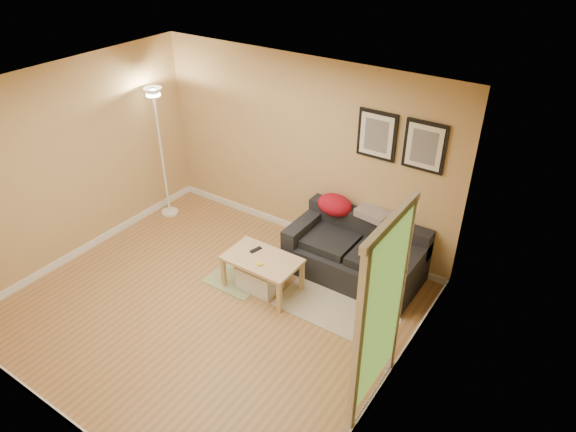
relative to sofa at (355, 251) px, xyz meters
The scene contains 25 objects.
floor 1.94m from the sofa, 126.35° to the right, with size 4.50×4.50×0.00m, color #AA7A48.
ceiling 2.93m from the sofa, 126.35° to the right, with size 4.50×4.50×0.00m, color white.
wall_back 1.53m from the sofa, 157.34° to the left, with size 4.50×4.50×0.00m, color tan.
wall_front 3.82m from the sofa, 107.69° to the right, with size 4.50×4.50×0.00m, color tan.
wall_left 3.82m from the sofa, 155.62° to the right, with size 4.00×4.00×0.00m, color tan.
wall_right 2.11m from the sofa, 53.70° to the right, with size 4.00×4.00×0.00m, color tan.
baseboard_back 1.26m from the sofa, 157.78° to the left, with size 4.50×0.02×0.10m, color white.
baseboard_front 3.71m from the sofa, 107.74° to the right, with size 4.50×0.02×0.10m, color white.
baseboard_left 3.71m from the sofa, 155.56° to the right, with size 0.02×4.00×0.10m, color white.
baseboard_right 1.92m from the sofa, 53.94° to the right, with size 0.02×4.00×0.10m, color white.
sofa is the anchor object (origin of this frame).
red_throw 0.68m from the sofa, 150.11° to the left, with size 0.48×0.36×0.28m, color #A30F26, non-canonical shape.
plaid_throw 0.52m from the sofa, 81.04° to the left, with size 0.42×0.26×0.10m, color tan, non-canonical shape.
framed_print_left 1.49m from the sofa, 95.90° to the left, with size 0.50×0.04×0.60m, color black, non-canonical shape.
framed_print_right 1.59m from the sofa, 38.77° to the left, with size 0.50×0.04×0.60m, color black, non-canonical shape.
area_rug 0.77m from the sofa, 84.22° to the right, with size 1.25×0.85×0.01m, color #B9A992.
green_runner 1.60m from the sofa, 140.80° to the right, with size 0.70×0.50×0.01m, color #668C4C.
coffee_table 1.22m from the sofa, 132.85° to the right, with size 0.93×0.57×0.46m, color tan, non-canonical shape.
remote_control 1.27m from the sofa, 140.97° to the right, with size 0.05×0.16×0.02m, color black.
tape_roll 1.27m from the sofa, 126.90° to the right, with size 0.07×0.07×0.03m, color yellow.
storage_bin 1.26m from the sofa, 133.60° to the right, with size 0.52×0.38×0.32m, color white, non-canonical shape.
side_table 1.43m from the sofa, 51.23° to the right, with size 0.36×0.36×0.55m, color white, non-canonical shape.
book_stack 1.44m from the sofa, 52.08° to the right, with size 0.18×0.23×0.07m, color teal, non-canonical shape.
floor_lamp 3.19m from the sofa, behind, with size 0.26×0.26×2.01m, color white, non-canonical shape.
doorway 2.10m from the sofa, 57.41° to the right, with size 0.12×1.01×2.13m, color white, non-canonical shape.
Camera 1 is at (3.43, -3.41, 4.22)m, focal length 32.22 mm.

